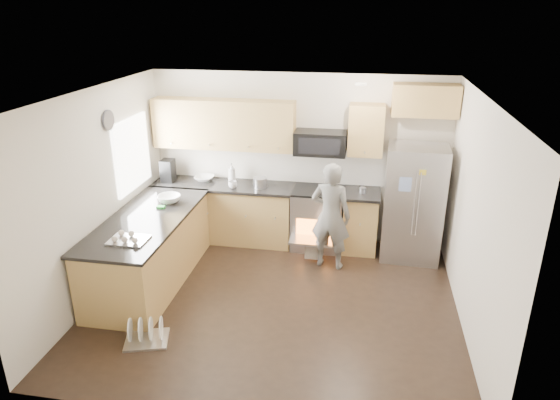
% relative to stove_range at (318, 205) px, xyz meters
% --- Properties ---
extents(ground, '(4.50, 4.50, 0.00)m').
position_rel_stove_range_xyz_m(ground, '(-0.35, -1.69, -0.68)').
color(ground, black).
rests_on(ground, ground).
extents(room_shell, '(4.54, 4.04, 2.62)m').
position_rel_stove_range_xyz_m(room_shell, '(-0.39, -1.68, 1.00)').
color(room_shell, silver).
rests_on(room_shell, ground).
extents(back_cabinet_run, '(4.45, 0.64, 2.50)m').
position_rel_stove_range_xyz_m(back_cabinet_run, '(-0.94, 0.05, 0.29)').
color(back_cabinet_run, '#B48A48').
rests_on(back_cabinet_run, ground).
extents(peninsula, '(0.96, 2.36, 1.03)m').
position_rel_stove_range_xyz_m(peninsula, '(-2.10, -1.44, -0.21)').
color(peninsula, '#B48A48').
rests_on(peninsula, ground).
extents(stove_range, '(0.76, 0.97, 1.79)m').
position_rel_stove_range_xyz_m(stove_range, '(0.00, 0.00, 0.00)').
color(stove_range, '#B7B7BC').
rests_on(stove_range, ground).
extents(refrigerator, '(0.85, 0.68, 1.69)m').
position_rel_stove_range_xyz_m(refrigerator, '(1.38, -0.12, 0.17)').
color(refrigerator, '#B7B7BC').
rests_on(refrigerator, ground).
extents(person, '(0.62, 0.47, 1.55)m').
position_rel_stove_range_xyz_m(person, '(0.24, -0.61, 0.10)').
color(person, slate).
rests_on(person, ground).
extents(dish_rack, '(0.56, 0.49, 0.29)m').
position_rel_stove_range_xyz_m(dish_rack, '(-1.62, -2.71, -0.60)').
color(dish_rack, '#B7B7BC').
rests_on(dish_rack, ground).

